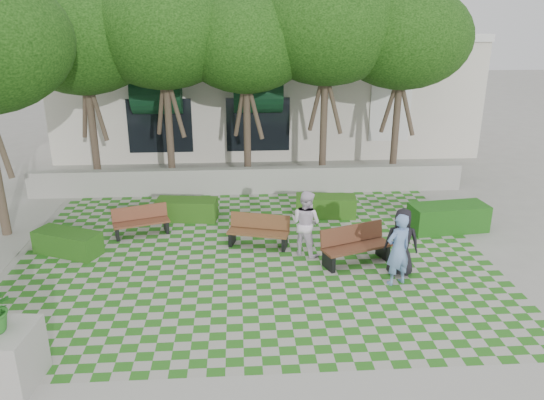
{
  "coord_description": "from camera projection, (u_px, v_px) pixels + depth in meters",
  "views": [
    {
      "loc": [
        -0.36,
        -11.4,
        6.04
      ],
      "look_at": [
        0.5,
        1.5,
        1.4
      ],
      "focal_mm": 35.0,
      "sensor_mm": 36.0,
      "label": 1
    }
  ],
  "objects": [
    {
      "name": "hedge_west",
      "position": [
        68.0,
        243.0,
        13.86
      ],
      "size": [
        1.9,
        1.37,
        0.62
      ],
      "primitive_type": "cube",
      "rotation": [
        0.0,
        0.0,
        -0.43
      ],
      "color": "#1F4F15",
      "rests_on": "ground"
    },
    {
      "name": "tree_row",
      "position": [
        187.0,
        40.0,
        16.5
      ],
      "size": [
        17.7,
        13.4,
        7.41
      ],
      "color": "#47382B",
      "rests_on": "ground"
    },
    {
      "name": "ground",
      "position": [
        255.0,
        276.0,
        12.77
      ],
      "size": [
        90.0,
        90.0,
        0.0
      ],
      "primitive_type": "plane",
      "color": "gray",
      "rests_on": "ground"
    },
    {
      "name": "planter_front",
      "position": [
        1.0,
        346.0,
        8.82
      ],
      "size": [
        1.17,
        1.17,
        1.9
      ],
      "rotation": [
        0.0,
        0.0,
        -0.1
      ],
      "color": "#9E9B93",
      "rests_on": "ground"
    },
    {
      "name": "bench_mid",
      "position": [
        259.0,
        231.0,
        14.29
      ],
      "size": [
        1.73,
        0.97,
        0.86
      ],
      "rotation": [
        0.0,
        0.0,
        -0.28
      ],
      "color": "brown",
      "rests_on": "ground"
    },
    {
      "name": "retaining_wall",
      "position": [
        249.0,
        181.0,
        18.44
      ],
      "size": [
        15.0,
        0.36,
        0.9
      ],
      "primitive_type": "cube",
      "color": "#9E9B93",
      "rests_on": "ground"
    },
    {
      "name": "person_white",
      "position": [
        306.0,
        223.0,
        13.66
      ],
      "size": [
        1.07,
        1.05,
        1.74
      ],
      "primitive_type": "imported",
      "rotation": [
        0.0,
        0.0,
        2.45
      ],
      "color": "white",
      "rests_on": "ground"
    },
    {
      "name": "lawn",
      "position": [
        254.0,
        258.0,
        13.71
      ],
      "size": [
        12.0,
        12.0,
        0.0
      ],
      "primitive_type": "plane",
      "color": "#2B721E",
      "rests_on": "ground"
    },
    {
      "name": "person_blue",
      "position": [
        398.0,
        250.0,
        12.13
      ],
      "size": [
        0.74,
        0.62,
        1.74
      ],
      "primitive_type": "imported",
      "rotation": [
        0.0,
        0.0,
        3.52
      ],
      "color": "#7091CD",
      "rests_on": "ground"
    },
    {
      "name": "person_dark",
      "position": [
        401.0,
        242.0,
        12.62
      ],
      "size": [
        0.91,
        0.7,
        1.66
      ],
      "primitive_type": "imported",
      "rotation": [
        0.0,
        0.0,
        2.91
      ],
      "color": "black",
      "rests_on": "ground"
    },
    {
      "name": "hedge_midleft",
      "position": [
        187.0,
        209.0,
        16.13
      ],
      "size": [
        1.9,
        0.95,
        0.64
      ],
      "primitive_type": "cube",
      "rotation": [
        0.0,
        0.0,
        -0.12
      ],
      "color": "#244F15",
      "rests_on": "ground"
    },
    {
      "name": "hedge_midright",
      "position": [
        326.0,
        206.0,
        16.41
      ],
      "size": [
        1.9,
        0.93,
        0.64
      ],
      "primitive_type": "cube",
      "rotation": [
        0.0,
        0.0,
        -0.11
      ],
      "color": "#265216",
      "rests_on": "ground"
    },
    {
      "name": "hedge_east",
      "position": [
        448.0,
        217.0,
        15.33
      ],
      "size": [
        2.29,
        1.13,
        0.77
      ],
      "primitive_type": "cube",
      "rotation": [
        0.0,
        0.0,
        0.11
      ],
      "color": "#194F15",
      "rests_on": "ground"
    },
    {
      "name": "bench_west",
      "position": [
        141.0,
        222.0,
        15.02
      ],
      "size": [
        1.64,
        0.97,
        0.82
      ],
      "rotation": [
        0.0,
        0.0,
        0.31
      ],
      "color": "brown",
      "rests_on": "ground"
    },
    {
      "name": "bench_east",
      "position": [
        355.0,
        246.0,
        13.32
      ],
      "size": [
        1.89,
        1.18,
        0.94
      ],
      "rotation": [
        0.0,
        0.0,
        0.35
      ],
      "color": "#532D1C",
      "rests_on": "ground"
    },
    {
      "name": "building",
      "position": [
        264.0,
        89.0,
        25.2
      ],
      "size": [
        18.0,
        8.92,
        5.15
      ],
      "color": "beige",
      "rests_on": "ground"
    }
  ]
}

